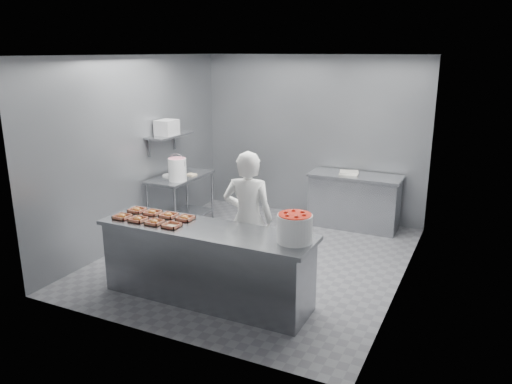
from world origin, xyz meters
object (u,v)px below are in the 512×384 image
(tray_0, at_px, (122,216))
(tray_7, at_px, (185,218))
(prep_table, at_px, (181,194))
(appliance, at_px, (167,127))
(tray_5, at_px, (153,213))
(tray_2, at_px, (154,222))
(tray_3, at_px, (172,225))
(tray_4, at_px, (137,210))
(worker, at_px, (248,219))
(back_counter, at_px, (354,201))
(service_counter, at_px, (206,264))
(tray_6, at_px, (169,215))
(strawberry_tub, at_px, (295,227))
(glaze_bucket, at_px, (177,169))
(tray_1, at_px, (138,219))

(tray_0, height_order, tray_7, same)
(prep_table, height_order, appliance, appliance)
(tray_7, bearing_deg, appliance, 129.93)
(tray_5, bearing_deg, tray_2, -49.64)
(prep_table, relative_size, tray_3, 6.40)
(tray_7, bearing_deg, prep_table, 125.41)
(tray_4, height_order, tray_7, same)
(tray_0, height_order, worker, worker)
(tray_3, distance_m, tray_7, 0.28)
(prep_table, xyz_separation_m, back_counter, (2.55, 1.30, -0.14))
(tray_3, height_order, tray_5, tray_5)
(prep_table, relative_size, tray_0, 6.40)
(service_counter, height_order, worker, worker)
(worker, bearing_deg, prep_table, -47.88)
(tray_0, xyz_separation_m, tray_5, (0.24, 0.28, 0.00))
(back_counter, relative_size, tray_7, 8.01)
(tray_2, bearing_deg, tray_6, 90.00)
(tray_7, bearing_deg, strawberry_tub, -4.08)
(tray_5, bearing_deg, tray_3, -30.31)
(tray_5, bearing_deg, strawberry_tub, -3.06)
(tray_6, bearing_deg, tray_5, 180.00)
(strawberry_tub, bearing_deg, tray_7, 175.92)
(glaze_bucket, xyz_separation_m, appliance, (-0.31, 0.21, 0.60))
(tray_4, bearing_deg, tray_1, -49.64)
(tray_5, distance_m, strawberry_tub, 1.93)
(tray_6, relative_size, worker, 0.11)
(tray_1, relative_size, tray_6, 1.00)
(tray_0, height_order, tray_6, same)
(tray_0, bearing_deg, tray_2, 0.00)
(tray_2, bearing_deg, tray_5, 130.36)
(tray_0, height_order, tray_4, same)
(prep_table, distance_m, tray_4, 1.92)
(tray_1, height_order, worker, worker)
(service_counter, relative_size, prep_table, 2.17)
(service_counter, height_order, tray_7, tray_7)
(back_counter, bearing_deg, tray_3, -110.40)
(tray_2, xyz_separation_m, tray_5, (-0.24, 0.28, 0.00))
(strawberry_tub, bearing_deg, appliance, 147.57)
(tray_6, height_order, glaze_bucket, glaze_bucket)
(service_counter, bearing_deg, glaze_bucket, 132.07)
(tray_3, bearing_deg, glaze_bucket, 122.35)
(tray_1, bearing_deg, prep_table, 111.07)
(back_counter, distance_m, appliance, 3.28)
(prep_table, xyz_separation_m, tray_2, (1.05, -2.09, 0.33))
(tray_4, distance_m, tray_7, 0.72)
(service_counter, distance_m, tray_4, 1.19)
(service_counter, bearing_deg, back_counter, 74.52)
(tray_5, height_order, worker, worker)
(prep_table, bearing_deg, worker, -35.39)
(appliance, bearing_deg, tray_0, -68.51)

